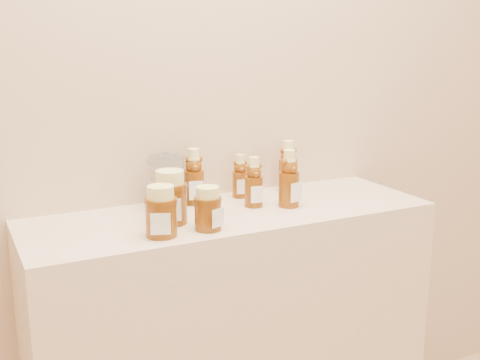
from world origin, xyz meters
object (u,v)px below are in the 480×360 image
honey_jar_left (161,211)px  glass_canister (167,181)px  display_table (232,351)px  bear_bottle_back_left (194,173)px  bear_bottle_front_left (254,179)px

honey_jar_left → glass_canister: (0.09, 0.22, 0.02)m
display_table → glass_canister: glass_canister is taller
display_table → bear_bottle_back_left: (-0.06, 0.13, 0.55)m
bear_bottle_front_left → honey_jar_left: 0.37m
display_table → bear_bottle_back_left: size_ratio=6.20×
bear_bottle_front_left → glass_canister: 0.26m
bear_bottle_front_left → honey_jar_left: (-0.34, -0.14, -0.02)m
bear_bottle_front_left → display_table: bearing=-159.3°
bear_bottle_back_left → honey_jar_left: size_ratio=1.46×
bear_bottle_back_left → bear_bottle_front_left: (0.15, -0.11, -0.01)m
glass_canister → honey_jar_left: bearing=-113.1°
bear_bottle_back_left → glass_canister: 0.10m
honey_jar_left → glass_canister: 0.24m
bear_bottle_back_left → glass_canister: bearing=-155.4°
bear_bottle_back_left → honey_jar_left: bearing=-117.0°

